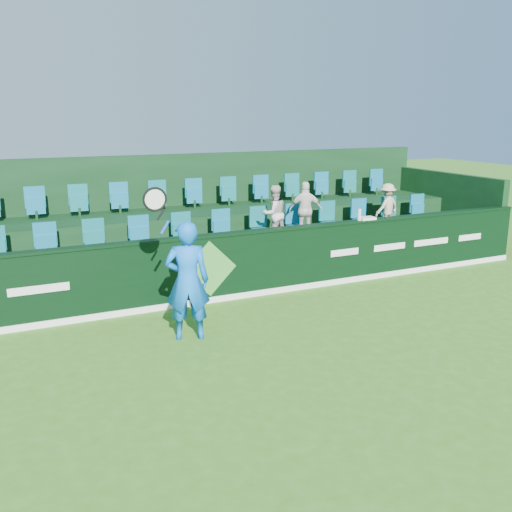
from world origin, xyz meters
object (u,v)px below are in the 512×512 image
spectator_right (387,207)px  towel (367,218)px  tennis_player (187,280)px  spectator_left (274,214)px  drinks_bottle (359,215)px  spectator_middle (306,210)px

spectator_right → towel: bearing=24.1°
tennis_player → spectator_right: 6.69m
spectator_left → towel: spectator_left is taller
spectator_right → drinks_bottle: 1.97m
tennis_player → drinks_bottle: 4.78m
tennis_player → spectator_left: size_ratio=2.07×
tennis_player → towel: size_ratio=7.26×
spectator_left → spectator_right: 3.12m
tennis_player → spectator_right: size_ratio=2.29×
spectator_left → drinks_bottle: bearing=137.7°
spectator_left → spectator_right: size_ratio=1.11×
spectator_middle → drinks_bottle: size_ratio=5.22×
spectator_right → towel: (-1.41, -1.12, 0.01)m
tennis_player → spectator_right: (6.09, 2.74, 0.37)m
spectator_right → drinks_bottle: (-1.61, -1.12, 0.10)m
spectator_left → towel: (1.71, -1.12, -0.06)m
towel → drinks_bottle: (-0.20, 0.00, 0.10)m
drinks_bottle → towel: bearing=0.0°
spectator_right → towel: size_ratio=3.17×
spectator_middle → towel: spectator_middle is taller
spectator_middle → spectator_right: 2.31m
spectator_middle → spectator_left: bearing=20.6°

